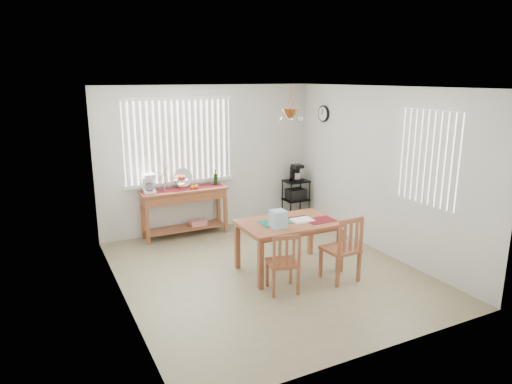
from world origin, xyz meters
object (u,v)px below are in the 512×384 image
wire_cart (296,196)px  dining_table (288,227)px  cart_items (296,173)px  chair_left (283,263)px  sideboard (185,201)px  chair_right (342,249)px

wire_cart → dining_table: (-1.40, -2.08, 0.19)m
cart_items → chair_left: bearing=-124.1°
sideboard → wire_cart: bearing=-0.5°
cart_items → chair_right: bearing=-108.6°
wire_cart → chair_right: bearing=-108.7°
cart_items → chair_right: cart_items is taller
wire_cart → cart_items: size_ratio=2.43×
dining_table → wire_cart: bearing=56.0°
sideboard → cart_items: 2.27m
sideboard → chair_right: chair_right is taller
wire_cart → chair_right: (-0.92, -2.71, -0.01)m
sideboard → dining_table: (0.85, -2.10, 0.02)m
wire_cart → dining_table: 2.51m
chair_left → chair_right: (0.89, -0.05, 0.05)m
cart_items → chair_left: cart_items is taller
wire_cart → dining_table: wire_cart is taller
sideboard → dining_table: size_ratio=1.08×
wire_cart → cart_items: bearing=90.0°
sideboard → chair_right: bearing=-64.0°
wire_cart → chair_left: size_ratio=0.94×
chair_left → cart_items: bearing=55.9°
wire_cart → chair_left: chair_left is taller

